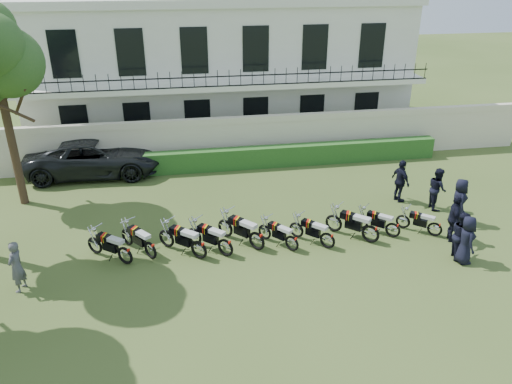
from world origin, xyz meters
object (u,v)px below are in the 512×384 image
at_px(motorcycle_5, 292,240).
at_px(officer_1, 461,235).
at_px(motorcycle_3, 225,243).
at_px(officer_5, 401,181).
at_px(officer_3, 459,201).
at_px(motorcycle_2, 199,245).
at_px(motorcycle_4, 257,237).
at_px(officer_2, 454,219).
at_px(motorcycle_8, 393,227).
at_px(inspector, 16,267).
at_px(motorcycle_1, 150,246).
at_px(motorcycle_6, 328,237).
at_px(officer_0, 466,240).
at_px(motorcycle_7, 371,230).
at_px(motorcycle_0, 125,251).
at_px(suv, 95,157).
at_px(motorcycle_9, 435,226).
at_px(officer_4, 437,188).

height_order(motorcycle_5, officer_1, officer_1).
relative_size(motorcycle_3, officer_5, 0.84).
distance_m(motorcycle_5, officer_3, 6.70).
distance_m(motorcycle_2, motorcycle_4, 2.00).
height_order(officer_1, officer_2, officer_2).
height_order(motorcycle_8, inspector, inspector).
bearing_deg(motorcycle_3, motorcycle_8, -44.24).
relative_size(motorcycle_1, officer_2, 0.91).
height_order(motorcycle_6, officer_5, officer_5).
bearing_deg(officer_0, officer_2, -7.73).
relative_size(officer_1, officer_5, 0.93).
height_order(inspector, officer_3, officer_3).
bearing_deg(motorcycle_2, officer_3, -43.03).
height_order(motorcycle_6, officer_2, officer_2).
xyz_separation_m(motorcycle_7, officer_0, (2.56, -1.67, 0.31)).
bearing_deg(motorcycle_0, motorcycle_1, -37.82).
relative_size(motorcycle_4, officer_2, 0.95).
bearing_deg(motorcycle_4, motorcycle_6, -48.86).
bearing_deg(suv, motorcycle_9, -120.99).
bearing_deg(motorcycle_5, motorcycle_8, -35.40).
xyz_separation_m(officer_0, officer_1, (0.01, 0.30, -0.00)).
bearing_deg(motorcycle_1, officer_3, -34.79).
relative_size(motorcycle_6, officer_0, 0.83).
relative_size(motorcycle_3, suv, 0.25).
height_order(motorcycle_1, motorcycle_7, motorcycle_7).
bearing_deg(motorcycle_9, officer_0, -135.88).
bearing_deg(motorcycle_8, motorcycle_7, 145.86).
bearing_deg(motorcycle_6, officer_3, -33.38).
xyz_separation_m(motorcycle_9, inspector, (-13.87, -0.87, 0.40)).
bearing_deg(motorcycle_8, officer_2, -62.79).
relative_size(motorcycle_1, officer_3, 0.89).
bearing_deg(motorcycle_2, officer_1, -57.32).
xyz_separation_m(motorcycle_3, motorcycle_6, (3.51, -0.09, -0.04)).
bearing_deg(motorcycle_4, motorcycle_9, -42.95).
relative_size(motorcycle_4, officer_1, 0.99).
bearing_deg(officer_1, officer_3, -13.78).
bearing_deg(inspector, motorcycle_4, 116.52).
bearing_deg(motorcycle_3, motorcycle_7, -46.30).
bearing_deg(motorcycle_4, motorcycle_2, 144.80).
bearing_deg(officer_4, motorcycle_7, 128.40).
relative_size(motorcycle_6, officer_4, 0.81).
bearing_deg(inspector, officer_0, 105.16).
distance_m(motorcycle_6, motorcycle_7, 1.60).
height_order(motorcycle_0, officer_1, officer_1).
xyz_separation_m(motorcycle_8, officer_3, (2.85, 0.68, 0.45)).
relative_size(motorcycle_0, motorcycle_9, 1.20).
bearing_deg(motorcycle_5, inspector, 145.34).
bearing_deg(suv, motorcycle_3, -146.37).
bearing_deg(suv, officer_3, -115.76).
bearing_deg(suv, motorcycle_2, -151.08).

